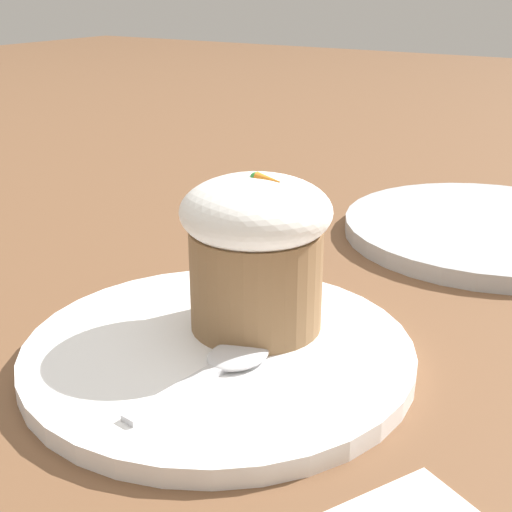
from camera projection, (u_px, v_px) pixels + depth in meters
name	position (u px, v px, depth m)	size (l,w,h in m)	color
ground_plane	(219.00, 361.00, 0.46)	(4.00, 4.00, 0.00)	brown
dessert_plate	(219.00, 353.00, 0.46)	(0.25, 0.25, 0.01)	white
carrot_cake	(256.00, 248.00, 0.46)	(0.10, 0.10, 0.11)	olive
spoon	(225.00, 362.00, 0.43)	(0.04, 0.11, 0.01)	silver
side_plate	(489.00, 229.00, 0.68)	(0.27, 0.27, 0.02)	#B2B7BC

